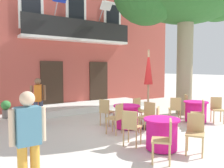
% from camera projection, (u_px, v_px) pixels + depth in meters
% --- Properties ---
extents(ground_plane, '(120.00, 120.00, 0.00)m').
position_uv_depth(ground_plane, '(134.00, 128.00, 7.44)').
color(ground_plane, silver).
extents(building_facade, '(13.00, 5.09, 7.50)m').
position_uv_depth(building_facade, '(61.00, 37.00, 13.13)').
color(building_facade, '#B24C42').
rests_on(building_facade, ground).
extents(entrance_step_platform, '(6.31, 1.90, 0.25)m').
position_uv_depth(entrance_step_platform, '(85.00, 107.00, 10.97)').
color(entrance_step_platform, silver).
rests_on(entrance_step_platform, ground).
extents(cafe_table_near_tree, '(0.86, 0.86, 0.76)m').
position_uv_depth(cafe_table_near_tree, '(162.00, 134.00, 5.47)').
color(cafe_table_near_tree, '#DB1984').
rests_on(cafe_table_near_tree, ground).
extents(cafe_chair_near_tree_0, '(0.56, 0.56, 0.91)m').
position_uv_depth(cafe_chair_near_tree_0, '(162.00, 121.00, 6.19)').
color(cafe_chair_near_tree_0, tan).
rests_on(cafe_chair_near_tree_0, ground).
extents(cafe_chair_near_tree_1, '(0.54, 0.54, 0.91)m').
position_uv_depth(cafe_chair_near_tree_1, '(131.00, 125.00, 5.72)').
color(cafe_chair_near_tree_1, tan).
rests_on(cafe_chair_near_tree_1, ground).
extents(cafe_chair_near_tree_2, '(0.57, 0.57, 0.91)m').
position_uv_depth(cafe_chair_near_tree_2, '(165.00, 138.00, 4.71)').
color(cafe_chair_near_tree_2, tan).
rests_on(cafe_chair_near_tree_2, ground).
extents(cafe_chair_near_tree_3, '(0.55, 0.55, 0.91)m').
position_uv_depth(cafe_chair_near_tree_3, '(195.00, 131.00, 5.23)').
color(cafe_chair_near_tree_3, tan).
rests_on(cafe_chair_near_tree_3, ground).
extents(cafe_table_middle, '(0.86, 0.86, 0.76)m').
position_uv_depth(cafe_table_middle, '(196.00, 111.00, 8.29)').
color(cafe_table_middle, '#DB1984').
rests_on(cafe_table_middle, ground).
extents(cafe_chair_middle_0, '(0.56, 0.56, 0.91)m').
position_uv_depth(cafe_chair_middle_0, '(189.00, 104.00, 9.04)').
color(cafe_chair_middle_0, tan).
rests_on(cafe_chair_middle_0, ground).
extents(cafe_chair_middle_1, '(0.56, 0.56, 0.91)m').
position_uv_depth(cafe_chair_middle_1, '(175.00, 108.00, 8.28)').
color(cafe_chair_middle_1, tan).
rests_on(cafe_chair_middle_1, ground).
extents(cafe_chair_middle_2, '(0.56, 0.56, 0.91)m').
position_uv_depth(cafe_chair_middle_2, '(200.00, 112.00, 7.55)').
color(cafe_chair_middle_2, tan).
rests_on(cafe_chair_middle_2, ground).
extents(cafe_chair_middle_3, '(0.56, 0.56, 0.91)m').
position_uv_depth(cafe_chair_middle_3, '(217.00, 108.00, 8.26)').
color(cafe_chair_middle_3, tan).
rests_on(cafe_chair_middle_3, ground).
extents(cafe_table_front, '(0.86, 0.86, 0.76)m').
position_uv_depth(cafe_table_front, '(127.00, 116.00, 7.45)').
color(cafe_table_front, '#DB1984').
rests_on(cafe_table_front, ground).
extents(cafe_chair_front_0, '(0.49, 0.49, 0.91)m').
position_uv_depth(cafe_chair_front_0, '(148.00, 115.00, 7.02)').
color(cafe_chair_front_0, tan).
rests_on(cafe_chair_front_0, ground).
extents(cafe_chair_front_1, '(0.47, 0.47, 0.91)m').
position_uv_depth(cafe_chair_front_1, '(139.00, 109.00, 8.02)').
color(cafe_chair_front_1, tan).
rests_on(cafe_chair_front_1, ground).
extents(cafe_chair_front_2, '(0.53, 0.53, 0.91)m').
position_uv_depth(cafe_chair_front_2, '(106.00, 110.00, 7.76)').
color(cafe_chair_front_2, tan).
rests_on(cafe_chair_front_2, ground).
extents(cafe_chair_front_3, '(0.52, 0.52, 0.91)m').
position_uv_depth(cafe_chair_front_3, '(116.00, 117.00, 6.77)').
color(cafe_chair_front_3, tan).
rests_on(cafe_chair_front_3, ground).
extents(cafe_umbrella, '(0.44, 0.44, 2.55)m').
position_uv_depth(cafe_umbrella, '(148.00, 77.00, 7.30)').
color(cafe_umbrella, '#997A56').
rests_on(cafe_umbrella, ground).
extents(ground_planter_left, '(0.37, 0.37, 0.69)m').
position_uv_depth(ground_planter_left, '(6.00, 108.00, 9.00)').
color(ground_planter_left, slate).
rests_on(ground_planter_left, ground).
extents(pedestrian_near_entrance, '(0.53, 0.40, 1.63)m').
position_uv_depth(pedestrian_near_entrance, '(38.00, 99.00, 7.81)').
color(pedestrian_near_entrance, '#384260').
rests_on(pedestrian_near_entrance, ground).
extents(pedestrian_mid_plaza, '(0.53, 0.22, 1.63)m').
position_uv_depth(pedestrian_mid_plaza, '(28.00, 139.00, 3.36)').
color(pedestrian_mid_plaza, gold).
rests_on(pedestrian_mid_plaza, ground).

